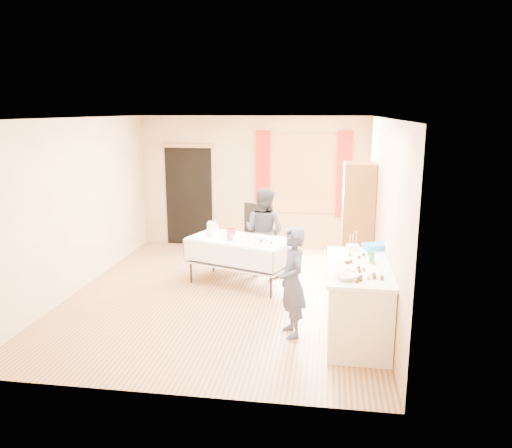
% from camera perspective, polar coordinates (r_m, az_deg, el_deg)
% --- Properties ---
extents(floor, '(4.50, 5.50, 0.02)m').
position_cam_1_polar(floor, '(7.61, -3.58, -8.05)').
color(floor, '#9E7047').
rests_on(floor, ground).
extents(ceiling, '(4.50, 5.50, 0.02)m').
position_cam_1_polar(ceiling, '(7.11, -3.89, 12.08)').
color(ceiling, white).
rests_on(ceiling, floor).
extents(wall_back, '(4.50, 0.02, 2.60)m').
position_cam_1_polar(wall_back, '(9.92, -0.41, 4.75)').
color(wall_back, tan).
rests_on(wall_back, floor).
extents(wall_front, '(4.50, 0.02, 2.60)m').
position_cam_1_polar(wall_front, '(4.67, -10.81, -4.91)').
color(wall_front, tan).
rests_on(wall_front, floor).
extents(wall_left, '(0.02, 5.50, 2.60)m').
position_cam_1_polar(wall_left, '(8.02, -19.73, 2.03)').
color(wall_left, tan).
rests_on(wall_left, floor).
extents(wall_right, '(0.02, 5.50, 2.60)m').
position_cam_1_polar(wall_right, '(7.13, 14.33, 1.11)').
color(wall_right, tan).
rests_on(wall_right, floor).
extents(window_frame, '(1.32, 0.06, 1.52)m').
position_cam_1_polar(window_frame, '(9.76, 5.40, 5.74)').
color(window_frame, olive).
rests_on(window_frame, wall_back).
extents(window_pane, '(1.20, 0.02, 1.40)m').
position_cam_1_polar(window_pane, '(9.74, 5.39, 5.73)').
color(window_pane, white).
rests_on(window_pane, wall_back).
extents(curtain_left, '(0.28, 0.06, 1.65)m').
position_cam_1_polar(curtain_left, '(9.78, 0.79, 5.81)').
color(curtain_left, '#AD1A0D').
rests_on(curtain_left, wall_back).
extents(curtain_right, '(0.28, 0.06, 1.65)m').
position_cam_1_polar(curtain_right, '(9.70, 10.01, 5.56)').
color(curtain_right, '#AD1A0D').
rests_on(curtain_right, wall_back).
extents(doorway, '(0.95, 0.04, 2.00)m').
position_cam_1_polar(doorway, '(10.22, -7.67, 3.17)').
color(doorway, black).
rests_on(doorway, floor).
extents(door_lintel, '(1.05, 0.06, 0.08)m').
position_cam_1_polar(door_lintel, '(10.07, -7.89, 8.87)').
color(door_lintel, olive).
rests_on(door_lintel, wall_back).
extents(cabinet, '(0.50, 0.60, 1.88)m').
position_cam_1_polar(cabinet, '(8.35, 11.55, 0.43)').
color(cabinet, brown).
rests_on(cabinet, floor).
extents(counter, '(0.76, 1.60, 0.91)m').
position_cam_1_polar(counter, '(6.21, 11.53, -8.66)').
color(counter, beige).
rests_on(counter, floor).
extents(party_table, '(1.77, 1.30, 0.75)m').
position_cam_1_polar(party_table, '(7.88, -1.87, -3.78)').
color(party_table, black).
rests_on(party_table, floor).
extents(chair, '(0.59, 0.59, 1.09)m').
position_cam_1_polar(chair, '(8.85, -0.64, -2.71)').
color(chair, black).
rests_on(chair, floor).
extents(girl, '(0.72, 0.67, 1.36)m').
position_cam_1_polar(girl, '(6.07, 4.18, -6.64)').
color(girl, '#2C2E4A').
rests_on(girl, floor).
extents(woman, '(1.12, 1.08, 1.47)m').
position_cam_1_polar(woman, '(8.30, 0.93, -0.86)').
color(woman, black).
rests_on(woman, floor).
extents(soda_can, '(0.08, 0.08, 0.12)m').
position_cam_1_polar(soda_can, '(6.17, 13.08, -3.79)').
color(soda_can, '#159039').
rests_on(soda_can, counter).
extents(mixing_bowl, '(0.40, 0.40, 0.06)m').
position_cam_1_polar(mixing_bowl, '(5.54, 10.23, -5.94)').
color(mixing_bowl, white).
rests_on(mixing_bowl, counter).
extents(foam_block, '(0.16, 0.12, 0.08)m').
position_cam_1_polar(foam_block, '(6.65, 10.98, -2.68)').
color(foam_block, white).
rests_on(foam_block, counter).
extents(blue_basket, '(0.35, 0.30, 0.08)m').
position_cam_1_polar(blue_basket, '(6.76, 13.46, -2.55)').
color(blue_basket, '#1F7FF0').
rests_on(blue_basket, counter).
extents(pitcher, '(0.12, 0.12, 0.22)m').
position_cam_1_polar(pitcher, '(7.93, -5.23, -0.64)').
color(pitcher, silver).
rests_on(pitcher, party_table).
extents(cup_red, '(0.16, 0.16, 0.12)m').
position_cam_1_polar(cup_red, '(7.93, -2.87, -0.95)').
color(cup_red, red).
rests_on(cup_red, party_table).
extents(cup_rainbow, '(0.22, 0.22, 0.11)m').
position_cam_1_polar(cup_rainbow, '(7.68, -2.98, -1.46)').
color(cup_rainbow, red).
rests_on(cup_rainbow, party_table).
extents(small_bowl, '(0.36, 0.36, 0.06)m').
position_cam_1_polar(small_bowl, '(7.74, 0.55, -1.54)').
color(small_bowl, white).
rests_on(small_bowl, party_table).
extents(pastry_tray, '(0.34, 0.33, 0.02)m').
position_cam_1_polar(pastry_tray, '(7.45, 1.15, -2.26)').
color(pastry_tray, white).
rests_on(pastry_tray, party_table).
extents(bottle, '(0.11, 0.11, 0.18)m').
position_cam_1_polar(bottle, '(8.25, -4.70, -0.23)').
color(bottle, white).
rests_on(bottle, party_table).
extents(cake_balls, '(0.41, 1.10, 0.04)m').
position_cam_1_polar(cake_balls, '(5.85, 12.03, -5.08)').
color(cake_balls, '#3F2314').
rests_on(cake_balls, counter).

